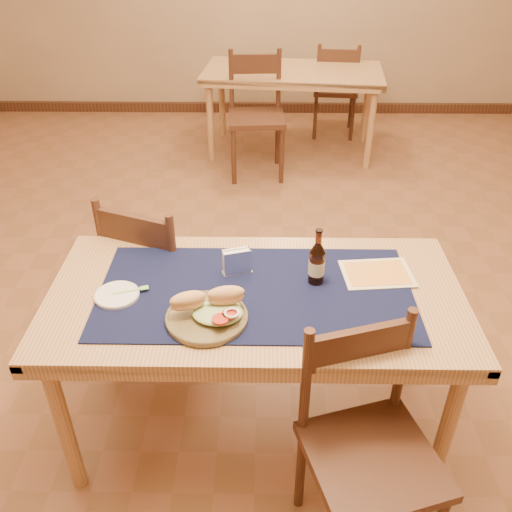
{
  "coord_description": "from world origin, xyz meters",
  "views": [
    {
      "loc": [
        0.02,
        -2.45,
        2.02
      ],
      "look_at": [
        0.0,
        -0.7,
        0.85
      ],
      "focal_mm": 38.0,
      "sensor_mm": 36.0,
      "label": 1
    }
  ],
  "objects_px": {
    "chair_main_far": "(159,273)",
    "sandwich_plate": "(209,312)",
    "chair_main_near": "(368,445)",
    "napkin_holder": "(237,262)",
    "beer_bottle": "(317,263)",
    "back_table": "(293,79)",
    "main_table": "(256,309)"
  },
  "relations": [
    {
      "from": "chair_main_far",
      "to": "sandwich_plate",
      "type": "height_order",
      "value": "chair_main_far"
    },
    {
      "from": "chair_main_near",
      "to": "napkin_holder",
      "type": "bearing_deg",
      "value": 127.48
    },
    {
      "from": "main_table",
      "to": "back_table",
      "type": "relative_size",
      "value": 0.99
    },
    {
      "from": "chair_main_near",
      "to": "napkin_holder",
      "type": "relative_size",
      "value": 7.16
    },
    {
      "from": "sandwich_plate",
      "to": "napkin_holder",
      "type": "xyz_separation_m",
      "value": [
        0.09,
        0.29,
        0.02
      ]
    },
    {
      "from": "sandwich_plate",
      "to": "beer_bottle",
      "type": "height_order",
      "value": "beer_bottle"
    },
    {
      "from": "chair_main_far",
      "to": "back_table",
      "type": "bearing_deg",
      "value": 74.28
    },
    {
      "from": "chair_main_near",
      "to": "sandwich_plate",
      "type": "distance_m",
      "value": 0.71
    },
    {
      "from": "sandwich_plate",
      "to": "napkin_holder",
      "type": "height_order",
      "value": "sandwich_plate"
    },
    {
      "from": "chair_main_far",
      "to": "main_table",
      "type": "bearing_deg",
      "value": -45.79
    },
    {
      "from": "back_table",
      "to": "beer_bottle",
      "type": "bearing_deg",
      "value": -90.84
    },
    {
      "from": "beer_bottle",
      "to": "back_table",
      "type": "bearing_deg",
      "value": 89.16
    },
    {
      "from": "chair_main_far",
      "to": "sandwich_plate",
      "type": "distance_m",
      "value": 0.79
    },
    {
      "from": "chair_main_far",
      "to": "chair_main_near",
      "type": "xyz_separation_m",
      "value": [
        0.86,
        -0.97,
        -0.01
      ]
    },
    {
      "from": "beer_bottle",
      "to": "napkin_holder",
      "type": "distance_m",
      "value": 0.32
    },
    {
      "from": "main_table",
      "to": "napkin_holder",
      "type": "bearing_deg",
      "value": 121.92
    },
    {
      "from": "beer_bottle",
      "to": "napkin_holder",
      "type": "relative_size",
      "value": 1.87
    },
    {
      "from": "chair_main_far",
      "to": "beer_bottle",
      "type": "distance_m",
      "value": 0.91
    },
    {
      "from": "back_table",
      "to": "chair_main_far",
      "type": "distance_m",
      "value": 2.8
    },
    {
      "from": "sandwich_plate",
      "to": "chair_main_far",
      "type": "bearing_deg",
      "value": 115.63
    },
    {
      "from": "chair_main_far",
      "to": "napkin_holder",
      "type": "height_order",
      "value": "chair_main_far"
    },
    {
      "from": "main_table",
      "to": "back_table",
      "type": "xyz_separation_m",
      "value": [
        0.28,
        3.18,
        0.0
      ]
    },
    {
      "from": "back_table",
      "to": "napkin_holder",
      "type": "bearing_deg",
      "value": -96.64
    },
    {
      "from": "chair_main_near",
      "to": "beer_bottle",
      "type": "xyz_separation_m",
      "value": [
        -0.15,
        0.55,
        0.37
      ]
    },
    {
      "from": "chair_main_near",
      "to": "napkin_holder",
      "type": "height_order",
      "value": "chair_main_near"
    },
    {
      "from": "back_table",
      "to": "beer_bottle",
      "type": "distance_m",
      "value": 3.12
    },
    {
      "from": "chair_main_near",
      "to": "beer_bottle",
      "type": "height_order",
      "value": "beer_bottle"
    },
    {
      "from": "main_table",
      "to": "chair_main_far",
      "type": "relative_size",
      "value": 1.73
    },
    {
      "from": "sandwich_plate",
      "to": "beer_bottle",
      "type": "bearing_deg",
      "value": 30.06
    },
    {
      "from": "chair_main_near",
      "to": "back_table",
      "type": "bearing_deg",
      "value": 91.67
    },
    {
      "from": "back_table",
      "to": "chair_main_near",
      "type": "distance_m",
      "value": 3.67
    },
    {
      "from": "back_table",
      "to": "napkin_holder",
      "type": "height_order",
      "value": "napkin_holder"
    }
  ]
}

